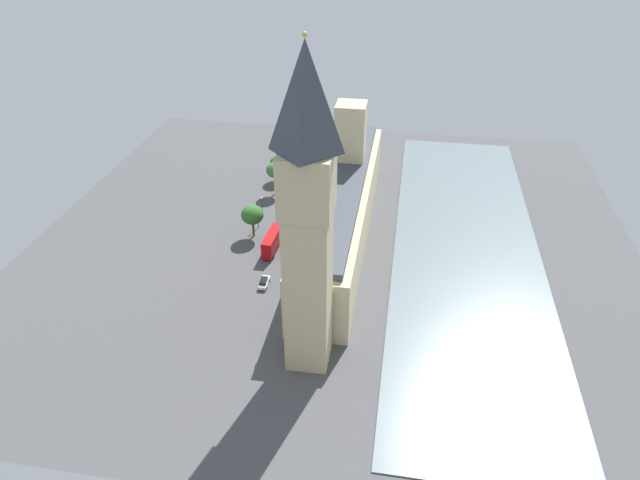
{
  "coord_description": "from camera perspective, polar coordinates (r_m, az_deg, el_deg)",
  "views": [
    {
      "loc": [
        -16.74,
        122.91,
        77.32
      ],
      "look_at": [
        1.0,
        15.48,
        8.51
      ],
      "focal_mm": 32.01,
      "sensor_mm": 36.0,
      "label": 1
    }
  ],
  "objects": [
    {
      "name": "street_lamp_opposite_hall",
      "position": [
        148.81,
        -6.25,
        2.57
      ],
      "size": [
        0.56,
        0.56,
        5.69
      ],
      "color": "black",
      "rests_on": "ground"
    },
    {
      "name": "pedestrian_leading",
      "position": [
        145.02,
        -1.22,
        0.39
      ],
      "size": [
        0.53,
        0.62,
        1.58
      ],
      "rotation": [
        0.0,
        0.0,
        6.06
      ],
      "color": "#336B60",
      "rests_on": "ground"
    },
    {
      "name": "pedestrian_corner",
      "position": [
        166.89,
        0.6,
        4.96
      ],
      "size": [
        0.63,
        0.67,
        1.59
      ],
      "rotation": [
        0.0,
        0.0,
        0.65
      ],
      "color": "black",
      "rests_on": "ground"
    },
    {
      "name": "plane_tree_near_tower",
      "position": [
        144.2,
        -6.78,
        2.52
      ],
      "size": [
        5.7,
        5.7,
        8.71
      ],
      "color": "brown",
      "rests_on": "ground"
    },
    {
      "name": "double_decker_bus_far_end",
      "position": [
        139.88,
        -4.8,
        -0.11
      ],
      "size": [
        3.06,
        10.61,
        4.75
      ],
      "rotation": [
        0.0,
        0.0,
        3.09
      ],
      "color": "#B20C0F",
      "rests_on": "ground"
    },
    {
      "name": "street_lamp_slot_10",
      "position": [
        153.65,
        -5.83,
        3.7
      ],
      "size": [
        0.56,
        0.56,
        6.01
      ],
      "color": "black",
      "rests_on": "ground"
    },
    {
      "name": "car_white_by_river_gate",
      "position": [
        129.02,
        -5.61,
        -4.22
      ],
      "size": [
        1.95,
        4.66,
        1.74
      ],
      "rotation": [
        0.0,
        0.0,
        3.16
      ],
      "color": "silver",
      "rests_on": "ground"
    },
    {
      "name": "river_thames",
      "position": [
        146.08,
        14.39,
        -0.75
      ],
      "size": [
        35.31,
        134.58,
        0.25
      ],
      "primitive_type": "cube",
      "color": "slate",
      "rests_on": "ground"
    },
    {
      "name": "plane_tree_kerbside",
      "position": [
        172.92,
        -4.05,
        7.71
      ],
      "size": [
        5.73,
        5.73,
        8.09
      ],
      "color": "brown",
      "rests_on": "ground"
    },
    {
      "name": "ground_plane",
      "position": [
        146.17,
        1.38,
        0.34
      ],
      "size": [
        149.54,
        149.54,
        0.0
      ],
      "primitive_type": "plane",
      "color": "#4C4C4F"
    },
    {
      "name": "double_decker_bus_under_trees",
      "position": [
        165.92,
        -1.79,
        5.52
      ],
      "size": [
        2.66,
        10.5,
        4.75
      ],
      "rotation": [
        0.0,
        0.0,
        -0.0
      ],
      "color": "red",
      "rests_on": "ground"
    },
    {
      "name": "plane_tree_midblock",
      "position": [
        164.44,
        -4.49,
        6.96
      ],
      "size": [
        5.25,
        5.25,
        9.52
      ],
      "color": "brown",
      "rests_on": "ground"
    },
    {
      "name": "clock_tower",
      "position": [
        92.51,
        -1.3,
        2.31
      ],
      "size": [
        8.7,
        8.7,
        60.08
      ],
      "color": "tan",
      "rests_on": "ground"
    },
    {
      "name": "car_yellow_cab_trailing",
      "position": [
        152.17,
        -2.73,
        2.1
      ],
      "size": [
        2.05,
        4.55,
        1.74
      ],
      "rotation": [
        0.0,
        0.0,
        -0.05
      ],
      "color": "gold",
      "rests_on": "ground"
    },
    {
      "name": "parliament_building",
      "position": [
        142.88,
        2.29,
        3.44
      ],
      "size": [
        13.33,
        79.54,
        30.39
      ],
      "color": "#CCBA8E",
      "rests_on": "ground"
    }
  ]
}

